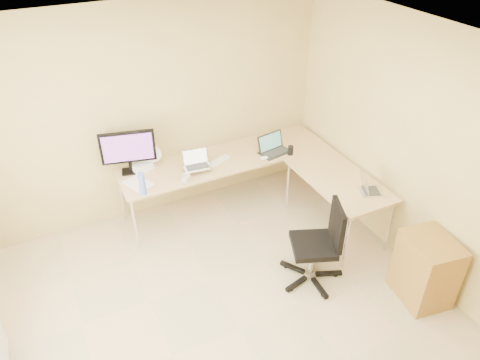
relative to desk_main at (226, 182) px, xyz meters
name	(u,v)px	position (x,y,z in m)	size (l,w,h in m)	color
floor	(239,329)	(-0.72, -1.85, -0.36)	(4.50, 4.50, 0.00)	tan
ceiling	(239,66)	(-0.72, -1.85, 2.24)	(4.50, 4.50, 0.00)	white
wall_back	(154,114)	(-0.72, 0.40, 0.93)	(4.50, 4.50, 0.00)	tan
wall_right	(433,163)	(1.38, -1.85, 0.93)	(4.50, 4.50, 0.00)	tan
desk_main	(226,182)	(0.00, 0.00, 0.00)	(2.65, 0.70, 0.73)	tan
desk_return	(336,204)	(0.98, -1.00, 0.00)	(0.70, 1.30, 0.73)	tan
monitor	(129,152)	(-1.13, 0.20, 0.63)	(0.62, 0.20, 0.53)	black
book_stack	(201,163)	(-0.34, -0.01, 0.39)	(0.20, 0.28, 0.05)	#176A61
laptop_center	(197,160)	(-0.42, -0.12, 0.51)	(0.32, 0.24, 0.20)	silver
laptop_black	(275,144)	(0.60, -0.16, 0.48)	(0.37, 0.28, 0.24)	black
keyboard	(218,162)	(-0.13, -0.06, 0.37)	(0.37, 0.10, 0.02)	silver
mouse	(264,158)	(0.40, -0.24, 0.38)	(0.11, 0.07, 0.04)	silver
mug	(186,179)	(-0.63, -0.30, 0.42)	(0.11, 0.11, 0.10)	silver
cd_stack	(182,183)	(-0.68, -0.30, 0.38)	(0.11, 0.11, 0.03)	white
water_bottle	(142,184)	(-1.13, -0.30, 0.50)	(0.07, 0.07, 0.26)	#5372D0
papers	(138,183)	(-1.13, -0.08, 0.37)	(0.22, 0.32, 0.01)	white
white_box	(142,166)	(-1.00, 0.20, 0.41)	(0.23, 0.17, 0.08)	silver
desk_fan	(152,156)	(-0.87, 0.20, 0.51)	(0.23, 0.23, 0.29)	beige
black_cup	(291,150)	(0.75, -0.28, 0.42)	(0.07, 0.07, 0.12)	black
laptop_return	(372,185)	(1.12, -1.37, 0.46)	(0.23, 0.29, 0.19)	silver
office_chair	(314,242)	(0.26, -1.57, 0.14)	(0.57, 0.57, 0.95)	black
cabinet	(425,270)	(1.13, -2.28, -0.01)	(0.43, 0.54, 0.74)	#A85D38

